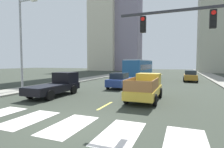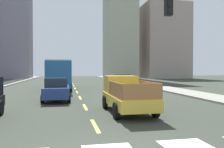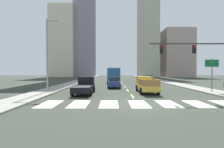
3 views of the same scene
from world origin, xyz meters
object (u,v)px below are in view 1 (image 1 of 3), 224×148
object	(u,v)px
city_bus	(139,68)
sedan_far	(190,76)
pickup_dark	(57,85)
sedan_near_left	(120,80)
streetlight_left	(22,41)
pickup_stakebed	(146,87)

from	to	relation	value
city_bus	sedan_far	world-z (taller)	city_bus
pickup_dark	sedan_near_left	world-z (taller)	pickup_dark
sedan_far	streetlight_left	world-z (taller)	streetlight_left
city_bus	pickup_stakebed	bearing A→B (deg)	-74.73
pickup_dark	streetlight_left	xyz separation A→B (m)	(-4.55, 0.55, 4.05)
pickup_dark	sedan_near_left	distance (m)	7.30
pickup_stakebed	sedan_far	distance (m)	16.61
pickup_stakebed	sedan_near_left	bearing A→B (deg)	126.98
sedan_near_left	pickup_stakebed	bearing A→B (deg)	-55.42
pickup_dark	sedan_far	distance (m)	20.65
sedan_far	streetlight_left	xyz separation A→B (m)	(-15.92, -16.69, 4.11)
pickup_stakebed	city_bus	world-z (taller)	city_bus
pickup_dark	sedan_near_left	bearing A→B (deg)	58.86
city_bus	sedan_near_left	size ratio (longest dim) A/B	2.45
sedan_near_left	streetlight_left	world-z (taller)	streetlight_left
pickup_stakebed	pickup_dark	size ratio (longest dim) A/B	1.00
pickup_stakebed	sedan_near_left	size ratio (longest dim) A/B	1.18
pickup_stakebed	city_bus	size ratio (longest dim) A/B	0.48
city_bus	sedan_near_left	bearing A→B (deg)	-89.18
pickup_dark	city_bus	xyz separation A→B (m)	(3.60, 16.46, 1.03)
pickup_stakebed	sedan_near_left	distance (m)	6.61
sedan_far	pickup_dark	bearing A→B (deg)	-122.24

